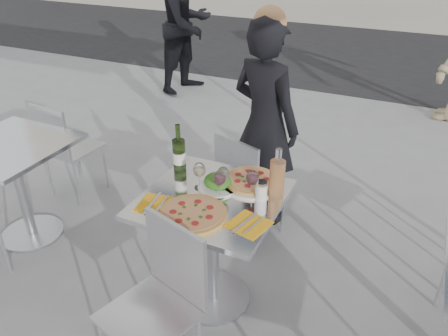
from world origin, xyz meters
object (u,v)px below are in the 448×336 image
at_px(salad_plate, 218,182).
at_px(sugar_shaker, 261,191).
at_px(side_table_left, 16,172).
at_px(napkin_left, 156,204).
at_px(pizza_near, 192,214).
at_px(pizza_far, 251,181).
at_px(napkin_right, 249,224).
at_px(wineglass_white_b, 223,175).
at_px(carafe, 277,179).
at_px(main_table, 213,229).
at_px(chair_near, 162,293).
at_px(woman_diner, 265,124).
at_px(wine_bottle, 179,154).
at_px(wineglass_red_a, 220,179).
at_px(side_chair_lfar, 63,144).
at_px(wineglass_white_a, 199,171).
at_px(pedestrian_a, 187,24).
at_px(wineglass_red_b, 252,179).
at_px(chair_far, 245,180).

relative_size(salad_plate, sugar_shaker, 2.06).
relative_size(side_table_left, napkin_left, 3.64).
height_order(pizza_near, sugar_shaker, sugar_shaker).
xyz_separation_m(pizza_far, napkin_right, (0.13, -0.36, -0.01)).
xyz_separation_m(wineglass_white_b, napkin_right, (0.23, -0.21, -0.11)).
bearing_deg(wineglass_white_b, carafe, 14.55).
xyz_separation_m(main_table, carafe, (0.31, 0.14, 0.33)).
bearing_deg(salad_plate, chair_near, -90.55).
bearing_deg(woman_diner, wine_bottle, 93.57).
distance_m(wineglass_white_b, wineglass_red_a, 0.04).
distance_m(side_chair_lfar, carafe, 1.99).
distance_m(side_table_left, sugar_shaker, 1.77).
distance_m(wineglass_white_b, napkin_right, 0.33).
distance_m(pizza_far, napkin_left, 0.55).
xyz_separation_m(side_chair_lfar, sugar_shaker, (1.84, -0.46, 0.31)).
bearing_deg(wine_bottle, wineglass_white_a, -31.20).
xyz_separation_m(main_table, pedestrian_a, (-2.03, 3.36, 0.34)).
bearing_deg(wineglass_red_a, pedestrian_a, 121.69).
distance_m(chair_near, pizza_near, 0.40).
bearing_deg(main_table, chair_near, -92.03).
relative_size(wineglass_red_b, napkin_right, 0.73).
height_order(woman_diner, wineglass_red_a, woman_diner).
bearing_deg(salad_plate, sugar_shaker, -1.04).
height_order(wineglass_white_a, wineglass_red_b, same).
bearing_deg(chair_far, woman_diner, -70.89).
relative_size(pizza_far, napkin_left, 1.66).
bearing_deg(pizza_near, wineglass_red_a, 77.25).
xyz_separation_m(main_table, wine_bottle, (-0.30, 0.17, 0.32)).
height_order(main_table, pizza_near, pizza_near).
distance_m(main_table, chair_far, 0.64).
height_order(side_table_left, wine_bottle, wine_bottle).
height_order(side_chair_lfar, pedestrian_a, pedestrian_a).
distance_m(wine_bottle, wineglass_red_b, 0.49).
bearing_deg(woman_diner, sugar_shaker, 128.11).
xyz_separation_m(side_table_left, salad_plate, (1.49, 0.09, 0.25)).
height_order(side_table_left, chair_near, chair_near).
height_order(side_chair_lfar, woman_diner, woman_diner).
xyz_separation_m(chair_far, sugar_shaker, (0.31, -0.55, 0.32)).
height_order(wine_bottle, wineglass_red_b, wine_bottle).
bearing_deg(salad_plate, pedestrian_a, 121.66).
height_order(pizza_near, napkin_left, pizza_near).
bearing_deg(napkin_left, napkin_right, -3.81).
bearing_deg(chair_near, woman_diner, 108.85).
bearing_deg(side_chair_lfar, wineglass_white_b, 168.52).
distance_m(pizza_far, wineglass_red_b, 0.16).
distance_m(side_chair_lfar, wineglass_white_a, 1.62).
xyz_separation_m(chair_near, wineglass_white_b, (0.05, 0.57, 0.36)).
bearing_deg(main_table, salad_plate, 97.40).
relative_size(chair_far, carafe, 2.84).
bearing_deg(wineglass_red_a, wineglass_white_b, 91.38).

